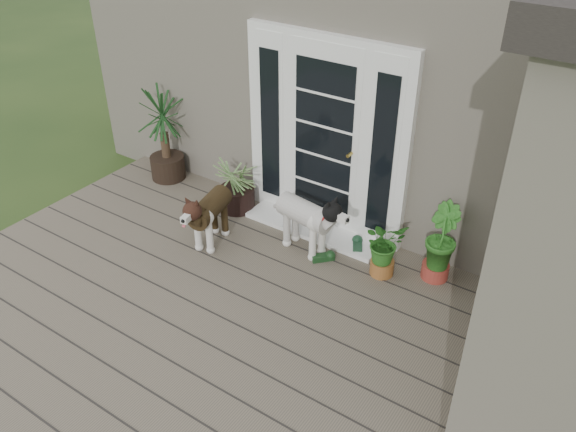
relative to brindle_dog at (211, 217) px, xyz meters
The scene contains 14 objects.
deck 1.61m from the brindle_dog, 50.49° to the right, with size 6.20×4.60×0.12m, color #6B5B4C.
house_main 3.39m from the brindle_dog, 71.95° to the left, with size 7.40×4.00×3.10m, color #665E54.
door_unit 1.48m from the brindle_dog, 51.49° to the left, with size 1.90×0.14×2.15m, color white.
door_step 1.16m from the brindle_dog, 45.13° to the left, with size 1.60×0.40×0.05m, color white.
brindle_dog is the anchor object (origin of this frame).
white_dog 1.00m from the brindle_dog, 26.33° to the left, with size 0.35×0.81×0.67m, color white, non-canonical shape.
spider_plant 0.73m from the brindle_dog, 106.19° to the left, with size 0.69×0.69×0.73m, color #8BAB69, non-canonical shape.
yucca 1.64m from the brindle_dog, 150.48° to the left, with size 0.82×0.82×1.19m, color black, non-canonical shape.
herb_a 1.85m from the brindle_dog, 16.74° to the left, with size 0.41×0.41×0.52m, color #1B611E.
herb_b 2.37m from the brindle_dog, 19.22° to the left, with size 0.41×0.41×0.61m, color #1C6220.
herb_c 3.18m from the brindle_dog, 14.28° to the left, with size 0.35×0.35×0.54m, color #195A1B.
sapling 3.17m from the brindle_dog, ahead, with size 0.48×0.48×1.64m, color #1D5719, non-canonical shape.
clog_left 1.59m from the brindle_dog, 29.39° to the left, with size 0.14×0.29×0.09m, color #163721, non-canonical shape.
clog_right 1.26m from the brindle_dog, 18.70° to the left, with size 0.13×0.27×0.08m, color #163919, non-canonical shape.
Camera 1 is at (2.62, -2.28, 3.85)m, focal length 36.75 mm.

